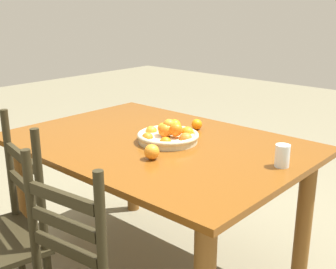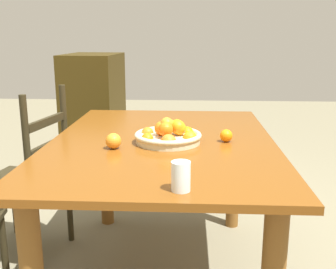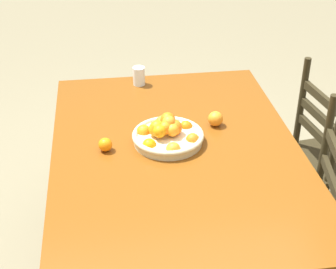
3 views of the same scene
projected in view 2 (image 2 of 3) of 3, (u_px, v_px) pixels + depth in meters
dining_table at (163, 165)px, 2.03m from camera, size 1.54×1.09×0.78m
chair_by_cabinet at (27, 181)px, 2.34m from camera, size 0.53×0.53×1.00m
cabinet at (94, 116)px, 3.71m from camera, size 0.65×0.49×1.11m
fruit_bowl at (169, 135)px, 1.93m from camera, size 0.32×0.32×0.13m
orange_loose_0 at (113, 141)px, 1.84m from camera, size 0.07×0.07×0.07m
orange_loose_1 at (226, 136)px, 1.95m from camera, size 0.06×0.06×0.06m
drinking_glass at (181, 176)px, 1.34m from camera, size 0.07×0.07×0.10m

